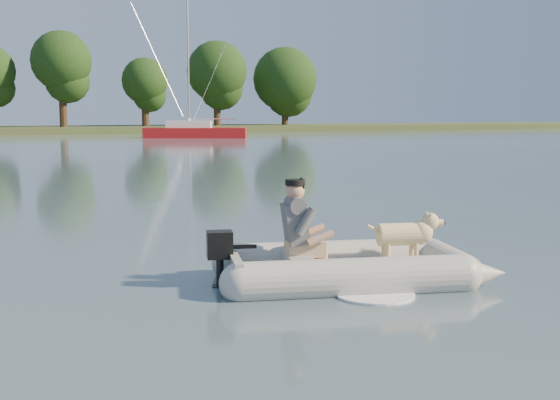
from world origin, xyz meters
name	(u,v)px	position (x,y,z in m)	size (l,w,h in m)	color
water	(316,293)	(0.00, 0.00, 0.00)	(160.00, 160.00, 0.00)	slate
shore_bank	(20,131)	(0.00, 62.00, 0.25)	(160.00, 12.00, 0.70)	#47512D
dinghy	(352,235)	(0.63, 0.32, 0.55)	(4.51, 3.31, 1.31)	#ACADA7
man	(297,221)	(0.00, 0.52, 0.73)	(0.68, 0.59, 1.01)	#57575B
dog	(400,238)	(1.24, 0.23, 0.49)	(0.88, 0.31, 0.59)	tan
outboard_motor	(220,261)	(-0.89, 0.69, 0.29)	(0.39, 0.27, 0.74)	black
sailboat	(195,132)	(11.73, 45.22, 0.47)	(8.01, 5.13, 10.61)	#A31215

